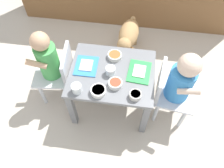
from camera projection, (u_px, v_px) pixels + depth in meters
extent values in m
plane|color=beige|center=(112.00, 102.00, 1.89)|extent=(7.00, 7.00, 0.00)
cube|color=slate|center=(112.00, 73.00, 1.55)|extent=(0.60, 0.49, 0.03)
cube|color=slate|center=(72.00, 109.00, 1.63)|extent=(0.04, 0.04, 0.40)
cube|color=slate|center=(145.00, 119.00, 1.58)|extent=(0.04, 0.04, 0.40)
cube|color=slate|center=(84.00, 65.00, 1.87)|extent=(0.04, 0.04, 0.40)
cube|color=slate|center=(148.00, 72.00, 1.82)|extent=(0.04, 0.04, 0.40)
cube|color=silver|center=(53.00, 74.00, 1.71)|extent=(0.31, 0.31, 0.02)
cube|color=silver|center=(67.00, 64.00, 1.61)|extent=(0.05, 0.27, 0.22)
cylinder|color=#4CB259|center=(48.00, 61.00, 1.59)|extent=(0.15, 0.15, 0.28)
sphere|color=tan|center=(40.00, 41.00, 1.43)|extent=(0.13, 0.13, 0.13)
cylinder|color=silver|center=(47.00, 74.00, 1.89)|extent=(0.03, 0.03, 0.27)
cylinder|color=silver|center=(42.00, 94.00, 1.78)|extent=(0.03, 0.03, 0.27)
cylinder|color=silver|center=(71.00, 75.00, 1.89)|extent=(0.03, 0.03, 0.27)
cylinder|color=silver|center=(67.00, 95.00, 1.77)|extent=(0.03, 0.03, 0.27)
cylinder|color=tan|center=(42.00, 45.00, 1.58)|extent=(0.15, 0.05, 0.09)
cylinder|color=tan|center=(36.00, 64.00, 1.49)|extent=(0.15, 0.05, 0.09)
cube|color=silver|center=(175.00, 94.00, 1.61)|extent=(0.31, 0.31, 0.02)
cube|color=silver|center=(160.00, 81.00, 1.53)|extent=(0.06, 0.27, 0.22)
cylinder|color=#388CD8|center=(180.00, 83.00, 1.49)|extent=(0.17, 0.17, 0.26)
sphere|color=beige|center=(190.00, 65.00, 1.33)|extent=(0.15, 0.15, 0.15)
cylinder|color=silver|center=(182.00, 118.00, 1.66)|extent=(0.03, 0.03, 0.27)
cylinder|color=silver|center=(185.00, 96.00, 1.77)|extent=(0.03, 0.03, 0.27)
cylinder|color=silver|center=(156.00, 112.00, 1.69)|extent=(0.03, 0.03, 0.27)
cylinder|color=silver|center=(160.00, 91.00, 1.80)|extent=(0.03, 0.03, 0.27)
cylinder|color=beige|center=(189.00, 91.00, 1.38)|extent=(0.15, 0.06, 0.09)
cylinder|color=beige|center=(191.00, 68.00, 1.49)|extent=(0.15, 0.06, 0.09)
ellipsoid|color=tan|center=(129.00, 33.00, 2.05)|extent=(0.22, 0.37, 0.19)
sphere|color=tan|center=(124.00, 45.00, 1.90)|extent=(0.12, 0.12, 0.12)
sphere|color=black|center=(123.00, 48.00, 1.89)|extent=(0.06, 0.06, 0.06)
torus|color=green|center=(125.00, 43.00, 1.93)|extent=(0.11, 0.04, 0.10)
sphere|color=tan|center=(133.00, 19.00, 2.11)|extent=(0.05, 0.05, 0.05)
cylinder|color=tan|center=(120.00, 51.00, 2.13)|extent=(0.04, 0.04, 0.14)
cylinder|color=tan|center=(131.00, 53.00, 2.12)|extent=(0.04, 0.04, 0.14)
cylinder|color=tan|center=(125.00, 37.00, 2.24)|extent=(0.04, 0.04, 0.14)
cylinder|color=tan|center=(135.00, 39.00, 2.22)|extent=(0.04, 0.04, 0.14)
cube|color=#388CD8|center=(86.00, 66.00, 1.57)|extent=(0.16, 0.19, 0.01)
cube|color=white|center=(86.00, 65.00, 1.56)|extent=(0.09, 0.10, 0.01)
cube|color=green|center=(139.00, 72.00, 1.54)|extent=(0.17, 0.21, 0.01)
cube|color=white|center=(139.00, 71.00, 1.53)|extent=(0.09, 0.12, 0.01)
cylinder|color=white|center=(77.00, 88.00, 1.43)|extent=(0.07, 0.07, 0.06)
cylinder|color=silver|center=(77.00, 89.00, 1.43)|extent=(0.06, 0.06, 0.04)
cylinder|color=white|center=(110.00, 71.00, 1.51)|extent=(0.07, 0.07, 0.06)
cylinder|color=silver|center=(111.00, 72.00, 1.52)|extent=(0.06, 0.06, 0.02)
cylinder|color=white|center=(115.00, 84.00, 1.46)|extent=(0.09, 0.09, 0.04)
cylinder|color=#D84C33|center=(115.00, 82.00, 1.45)|extent=(0.08, 0.08, 0.01)
cylinder|color=silver|center=(115.00, 56.00, 1.60)|extent=(0.10, 0.10, 0.03)
cylinder|color=#B26633|center=(115.00, 55.00, 1.59)|extent=(0.08, 0.08, 0.01)
cylinder|color=white|center=(98.00, 91.00, 1.43)|extent=(0.10, 0.10, 0.04)
cylinder|color=#B26633|center=(98.00, 90.00, 1.42)|extent=(0.08, 0.08, 0.01)
cylinder|color=silver|center=(135.00, 95.00, 1.41)|extent=(0.08, 0.08, 0.04)
cylinder|color=#B26633|center=(136.00, 94.00, 1.40)|extent=(0.06, 0.06, 0.01)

